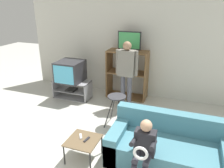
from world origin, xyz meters
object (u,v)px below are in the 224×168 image
remote_control_black (87,139)px  person_standing_adult (127,69)px  television_main (70,71)px  tv_stand (72,89)px  media_shelf (127,74)px  remote_control_white (81,136)px  person_seated_child (144,147)px  television_flat (129,42)px  couch (169,148)px  snack_table (83,142)px  folding_stool (117,101)px

remote_control_black → person_standing_adult: person_standing_adult is taller
television_main → remote_control_black: size_ratio=4.63×
tv_stand → remote_control_black: bearing=-54.7°
television_main → person_standing_adult: (1.54, -0.03, 0.24)m
media_shelf → remote_control_black: media_shelf is taller
media_shelf → remote_control_white: (-0.02, -2.60, -0.27)m
television_main → person_standing_adult: 1.56m
person_standing_adult → person_seated_child: (0.91, -2.17, -0.43)m
television_flat → person_standing_adult: television_flat is taller
television_flat → couch: bearing=-59.0°
tv_stand → television_flat: bearing=21.0°
snack_table → person_standing_adult: person_standing_adult is taller
television_flat → remote_control_black: 2.86m
person_standing_adult → remote_control_black: bearing=-91.2°
person_standing_adult → person_seated_child: 2.39m
television_main → remote_control_white: (1.37, -2.03, -0.37)m
television_flat → remote_control_white: television_flat is taller
person_standing_adult → person_seated_child: bearing=-67.1°
television_main → remote_control_black: bearing=-54.2°
television_main → person_standing_adult: person_standing_adult is taller
folding_stool → snack_table: folding_stool is taller
media_shelf → snack_table: bearing=-88.9°
television_main → person_seated_child: size_ratio=0.69×
folding_stool → person_standing_adult: bearing=94.0°
folding_stool → couch: bearing=-34.0°
television_flat → folding_stool: 1.75m
television_main → remote_control_black: 2.59m
television_main → couch: television_main is taller
couch → person_standing_adult: bearing=126.5°
remote_control_white → person_seated_child: bearing=-39.8°
snack_table → person_standing_adult: bearing=87.2°
television_main → snack_table: size_ratio=1.31×
television_main → television_flat: (1.43, 0.55, 0.77)m
television_flat → folding_stool: bearing=-83.0°
tv_stand → media_shelf: (1.37, 0.56, 0.42)m
remote_control_white → person_seated_child: (1.09, -0.16, 0.18)m
tv_stand → television_main: bearing=-145.6°
television_main → person_seated_child: (2.46, -2.19, -0.19)m
media_shelf → person_seated_child: bearing=-68.9°
media_shelf → remote_control_white: media_shelf is taller
television_main → television_flat: size_ratio=1.13×
media_shelf → remote_control_black: size_ratio=8.93×
folding_stool → person_standing_adult: 0.97m
remote_control_black → television_flat: bearing=100.1°
media_shelf → remote_control_white: size_ratio=8.93×
television_main → snack_table: (1.44, -2.09, -0.41)m
television_flat → remote_control_white: bearing=-91.3°
person_standing_adult → television_main: bearing=179.1°
television_main → couch: (2.77, -1.68, -0.48)m
person_seated_child → remote_control_white: bearing=171.7°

